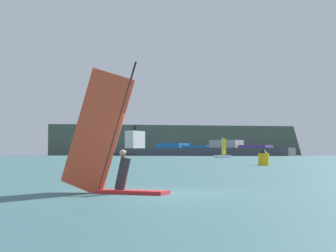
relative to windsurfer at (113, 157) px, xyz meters
The scene contains 5 objects.
ground_plane 1.94m from the windsurfer, ahead, with size 4000.00×4000.00×0.00m, color #386066.
windsurfer is the anchor object (origin of this frame).
cargo_ship 575.97m from the windsurfer, 88.86° to the left, with size 190.91×107.58×33.15m.
channel_buoy 48.19m from the windsurfer, 76.75° to the left, with size 1.23×1.23×1.87m.
small_sailboat 211.55m from the windsurfer, 85.43° to the left, with size 7.00×6.54×8.72m.
Camera 1 is at (0.75, -18.23, 1.22)m, focal length 61.18 mm.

